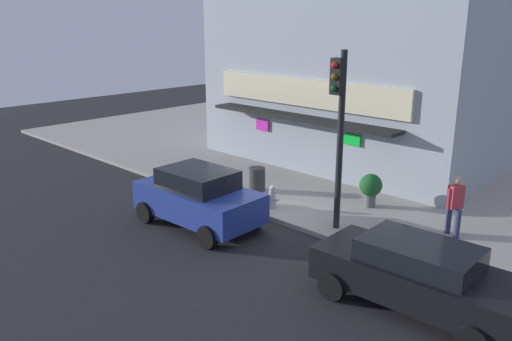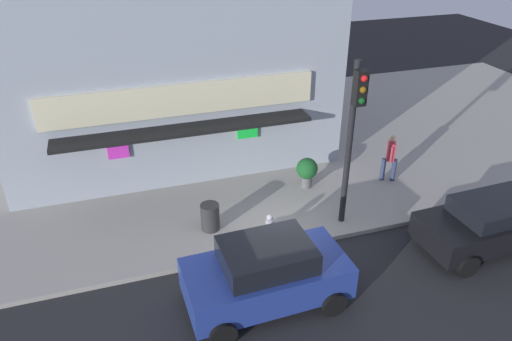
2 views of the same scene
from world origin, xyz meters
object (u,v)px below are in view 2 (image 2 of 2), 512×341
(traffic_light, at_px, (353,126))
(parked_car_black, at_px, (493,222))
(fire_hydrant, at_px, (270,226))
(trash_can, at_px, (210,217))
(potted_plant_by_doorway, at_px, (307,170))
(parked_car_blue, at_px, (266,274))
(pedestrian, at_px, (390,156))

(traffic_light, xyz_separation_m, parked_car_black, (3.60, -2.09, -2.57))
(fire_hydrant, relative_size, trash_can, 0.92)
(potted_plant_by_doorway, bearing_deg, parked_car_blue, -123.34)
(potted_plant_by_doorway, xyz_separation_m, parked_car_blue, (-3.01, -4.58, 0.09))
(traffic_light, distance_m, potted_plant_by_doorway, 3.45)
(trash_can, xyz_separation_m, potted_plant_by_doorway, (3.68, 1.38, 0.23))
(potted_plant_by_doorway, distance_m, parked_car_blue, 5.48)
(pedestrian, distance_m, parked_car_blue, 7.22)
(fire_hydrant, distance_m, potted_plant_by_doorway, 3.14)
(potted_plant_by_doorway, bearing_deg, traffic_light, -83.77)
(fire_hydrant, bearing_deg, traffic_light, 0.08)
(potted_plant_by_doorway, bearing_deg, fire_hydrant, -132.94)
(trash_can, bearing_deg, potted_plant_by_doorway, 20.50)
(traffic_light, relative_size, pedestrian, 2.93)
(fire_hydrant, bearing_deg, parked_car_black, -19.20)
(parked_car_black, bearing_deg, traffic_light, 149.91)
(parked_car_black, relative_size, parked_car_blue, 1.10)
(fire_hydrant, xyz_separation_m, pedestrian, (5.03, 1.85, 0.56))
(potted_plant_by_doorway, xyz_separation_m, parked_car_black, (3.85, -4.37, -0.00))
(trash_can, bearing_deg, traffic_light, -13.07)
(traffic_light, distance_m, parked_car_black, 4.89)
(fire_hydrant, xyz_separation_m, parked_car_blue, (-0.88, -2.29, 0.37))
(traffic_light, xyz_separation_m, potted_plant_by_doorway, (-0.25, 2.29, -2.57))
(fire_hydrant, distance_m, pedestrian, 5.39)
(trash_can, height_order, parked_car_black, parked_car_black)
(trash_can, xyz_separation_m, pedestrian, (6.58, 0.94, 0.52))
(pedestrian, bearing_deg, parked_car_black, -76.46)
(traffic_light, height_order, trash_can, traffic_light)
(trash_can, bearing_deg, parked_car_blue, -78.26)
(traffic_light, height_order, parked_car_blue, traffic_light)
(fire_hydrant, relative_size, parked_car_blue, 0.19)
(fire_hydrant, distance_m, trash_can, 1.80)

